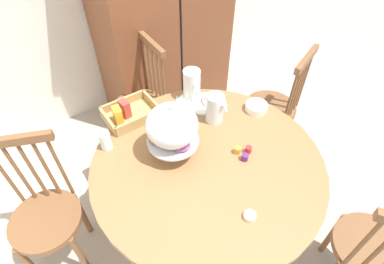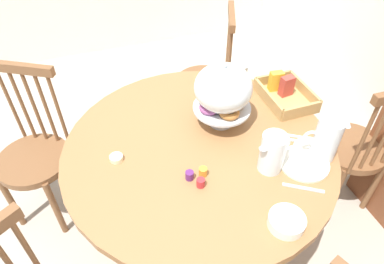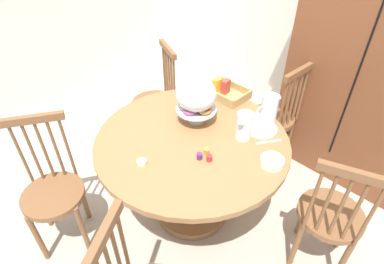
% 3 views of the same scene
% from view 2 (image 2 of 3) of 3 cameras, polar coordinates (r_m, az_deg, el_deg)
% --- Properties ---
extents(ground_plane, '(10.00, 10.00, 0.00)m').
position_cam_2_polar(ground_plane, '(2.19, -2.28, -17.57)').
color(ground_plane, '#A89E8E').
extents(dining_table, '(1.27, 1.27, 0.74)m').
position_cam_2_polar(dining_table, '(1.79, 1.07, -6.76)').
color(dining_table, olive).
rests_on(dining_table, ground_plane).
extents(windsor_chair_near_window, '(0.45, 0.45, 0.97)m').
position_cam_2_polar(windsor_chair_near_window, '(2.17, -23.92, -3.68)').
color(windsor_chair_near_window, brown).
rests_on(windsor_chair_near_window, ground_plane).
extents(windsor_chair_far_side, '(0.40, 0.40, 0.97)m').
position_cam_2_polar(windsor_chair_far_side, '(2.23, 24.77, -2.66)').
color(windsor_chair_far_side, brown).
rests_on(windsor_chair_far_side, ground_plane).
extents(windsor_chair_host_seat, '(0.44, 0.43, 0.97)m').
position_cam_2_polar(windsor_chair_host_seat, '(2.55, 2.50, 8.05)').
color(windsor_chair_host_seat, brown).
rests_on(windsor_chair_host_seat, ground_plane).
extents(pastry_stand_with_dome, '(0.28, 0.28, 0.34)m').
position_cam_2_polar(pastry_stand_with_dome, '(1.65, 5.05, 6.68)').
color(pastry_stand_with_dome, silver).
rests_on(pastry_stand_with_dome, dining_table).
extents(orange_juice_pitcher, '(0.11, 0.19, 0.21)m').
position_cam_2_polar(orange_juice_pitcher, '(1.64, 20.83, -1.25)').
color(orange_juice_pitcher, silver).
rests_on(orange_juice_pitcher, dining_table).
extents(milk_pitcher, '(0.11, 0.19, 0.19)m').
position_cam_2_polar(milk_pitcher, '(1.53, 12.81, -3.48)').
color(milk_pitcher, silver).
rests_on(milk_pitcher, dining_table).
extents(cereal_basket, '(0.32, 0.24, 0.12)m').
position_cam_2_polar(cereal_basket, '(1.96, 14.73, 6.14)').
color(cereal_basket, tan).
rests_on(cereal_basket, dining_table).
extents(china_plate_large, '(0.22, 0.22, 0.01)m').
position_cam_2_polar(china_plate_large, '(1.63, 17.62, -4.81)').
color(china_plate_large, white).
rests_on(china_plate_large, dining_table).
extents(china_plate_small, '(0.15, 0.15, 0.01)m').
position_cam_2_polar(china_plate_small, '(1.69, 18.54, -2.57)').
color(china_plate_small, white).
rests_on(china_plate_small, china_plate_large).
extents(cereal_bowl, '(0.14, 0.14, 0.04)m').
position_cam_2_polar(cereal_bowl, '(1.40, 15.02, -13.79)').
color(cereal_bowl, white).
rests_on(cereal_bowl, dining_table).
extents(drinking_glass, '(0.06, 0.06, 0.11)m').
position_cam_2_polar(drinking_glass, '(2.03, 7.99, 9.29)').
color(drinking_glass, silver).
rests_on(drinking_glass, dining_table).
extents(butter_dish, '(0.06, 0.06, 0.02)m').
position_cam_2_polar(butter_dish, '(1.61, -12.14, -4.12)').
color(butter_dish, beige).
rests_on(butter_dish, dining_table).
extents(jam_jar_strawberry, '(0.04, 0.04, 0.04)m').
position_cam_2_polar(jam_jar_strawberry, '(1.47, 1.41, -8.19)').
color(jam_jar_strawberry, '#B7282D').
rests_on(jam_jar_strawberry, dining_table).
extents(jam_jar_apricot, '(0.04, 0.04, 0.04)m').
position_cam_2_polar(jam_jar_apricot, '(1.51, 1.80, -6.43)').
color(jam_jar_apricot, orange).
rests_on(jam_jar_apricot, dining_table).
extents(jam_jar_grape, '(0.04, 0.04, 0.04)m').
position_cam_2_polar(jam_jar_grape, '(1.49, -0.40, -7.02)').
color(jam_jar_grape, '#5B2366').
rests_on(jam_jar_grape, dining_table).
extents(table_knife, '(0.11, 0.15, 0.01)m').
position_cam_2_polar(table_knife, '(1.74, 17.67, -1.55)').
color(table_knife, silver).
rests_on(table_knife, dining_table).
extents(dinner_fork, '(0.11, 0.15, 0.01)m').
position_cam_2_polar(dinner_fork, '(1.76, 17.68, -0.89)').
color(dinner_fork, silver).
rests_on(dinner_fork, dining_table).
extents(soup_spoon, '(0.11, 0.15, 0.01)m').
position_cam_2_polar(soup_spoon, '(1.54, 17.53, -8.62)').
color(soup_spoon, silver).
rests_on(soup_spoon, dining_table).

